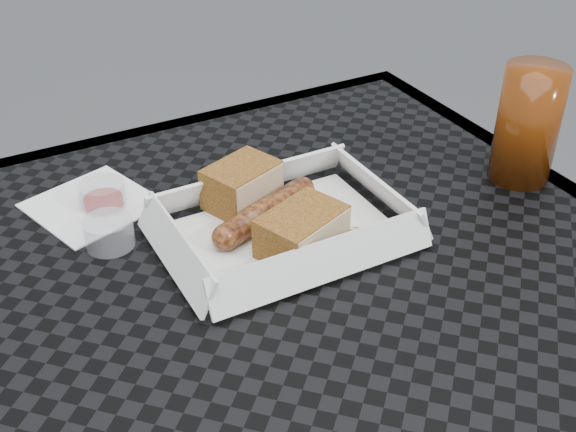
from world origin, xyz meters
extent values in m
cube|color=black|center=(0.00, 0.00, 0.74)|extent=(0.80, 0.80, 0.01)
cube|color=black|center=(0.00, 0.39, 0.73)|extent=(0.80, 0.03, 0.03)
cylinder|color=black|center=(0.35, 0.35, 0.36)|extent=(0.03, 0.03, 0.73)
cube|color=white|center=(0.05, 0.09, 0.75)|extent=(0.22, 0.15, 0.00)
cylinder|color=brown|center=(0.04, 0.11, 0.76)|extent=(0.12, 0.07, 0.03)
sphere|color=brown|center=(0.10, 0.14, 0.76)|extent=(0.03, 0.03, 0.03)
sphere|color=brown|center=(-0.01, 0.09, 0.76)|extent=(0.03, 0.03, 0.03)
cube|color=#935B24|center=(0.04, 0.16, 0.77)|extent=(0.09, 0.08, 0.05)
cube|color=#935B24|center=(0.05, 0.06, 0.77)|extent=(0.10, 0.08, 0.04)
cylinder|color=#F73E0A|center=(0.09, 0.04, 0.75)|extent=(0.02, 0.02, 0.00)
torus|color=white|center=(0.10, 0.03, 0.75)|extent=(0.02, 0.02, 0.00)
cube|color=#B2D17F|center=(0.10, 0.04, 0.75)|extent=(0.02, 0.02, 0.00)
cube|color=white|center=(-0.11, 0.24, 0.75)|extent=(0.15, 0.15, 0.00)
cylinder|color=maroon|center=(-0.10, 0.23, 0.76)|extent=(0.05, 0.05, 0.03)
cylinder|color=silver|center=(-0.11, 0.16, 0.76)|extent=(0.05, 0.05, 0.03)
cylinder|color=#562207|center=(0.35, 0.06, 0.81)|extent=(0.07, 0.07, 0.14)
camera|label=1|loc=(-0.24, -0.45, 1.18)|focal=45.00mm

